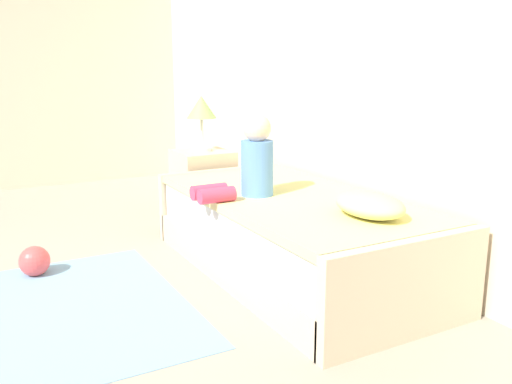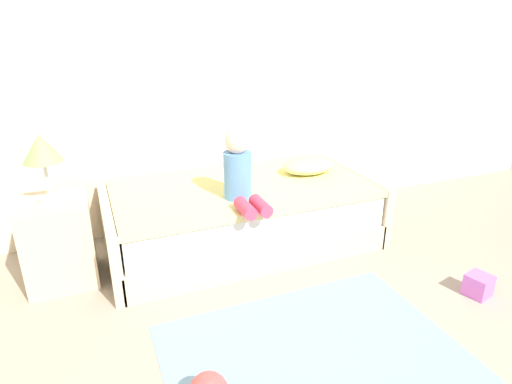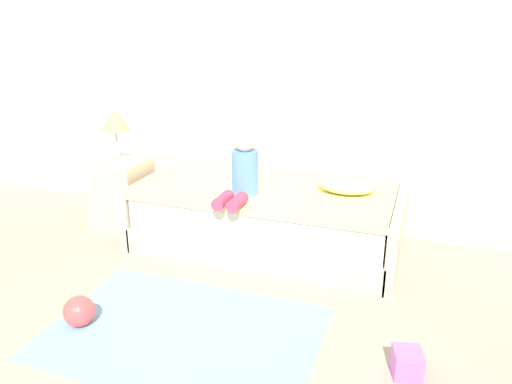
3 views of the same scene
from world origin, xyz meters
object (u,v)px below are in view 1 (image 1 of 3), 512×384
Objects in this scene: pillow at (370,205)px; toy_ball at (35,261)px; bed at (291,235)px; nightstand at (203,186)px; child_figure at (250,163)px; table_lamp at (201,110)px.

pillow is 2.33× the size of toy_ball.
nightstand is at bearing -179.49° from bed.
nightstand is 1.18× the size of child_figure.
pillow is at bearing 24.32° from child_figure.
child_figure reaches higher than pillow.
pillow is at bearing 3.27° from table_lamp.
child_figure is 1.48m from toy_ball.
table_lamp is at bearing -176.73° from pillow.
bed is 3.52× the size of nightstand.
pillow is (0.73, 0.33, -0.14)m from child_figure.
child_figure reaches higher than nightstand.
toy_ball is (-0.60, -1.21, -0.61)m from child_figure.
table_lamp is 1.77m from toy_ball.
table_lamp reaches higher than toy_ball.
nightstand is 1.36× the size of pillow.
table_lamp is at bearing 113.97° from toy_ball.
nightstand is at bearing -176.73° from pillow.
toy_ball is at bearing -66.03° from table_lamp.
toy_ball is at bearing -130.89° from pillow.
table_lamp is 2.00m from pillow.
table_lamp is 0.88× the size of child_figure.
bed is at bearing -170.73° from pillow.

